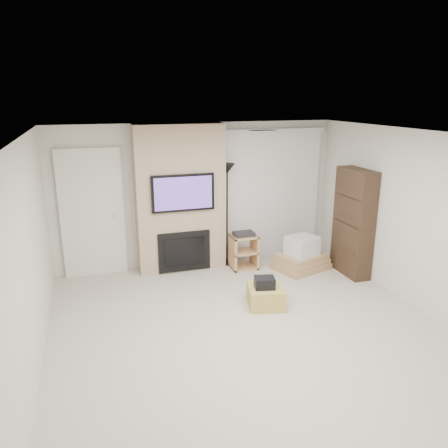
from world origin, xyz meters
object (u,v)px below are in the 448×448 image
object	(u,v)px
ottoman	(266,296)
floor_lamp	(227,186)
bookshelf	(353,223)
box_stack	(301,256)
av_stand	(244,249)

from	to	relation	value
ottoman	floor_lamp	world-z (taller)	floor_lamp
ottoman	floor_lamp	xyz separation A→B (m)	(-0.02, 1.77, 1.28)
ottoman	bookshelf	distance (m)	2.12
floor_lamp	bookshelf	world-z (taller)	floor_lamp
box_stack	bookshelf	distance (m)	1.07
box_stack	bookshelf	bearing A→B (deg)	-31.23
av_stand	box_stack	size ratio (longest dim) A/B	0.63
ottoman	av_stand	distance (m)	1.49
box_stack	ottoman	bearing A→B (deg)	-135.67
ottoman	bookshelf	xyz separation A→B (m)	(1.85, 0.70, 0.75)
floor_lamp	box_stack	size ratio (longest dim) A/B	1.75
box_stack	bookshelf	world-z (taller)	bookshelf
av_stand	ottoman	bearing A→B (deg)	-97.58
ottoman	box_stack	world-z (taller)	box_stack
bookshelf	av_stand	bearing A→B (deg)	155.00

